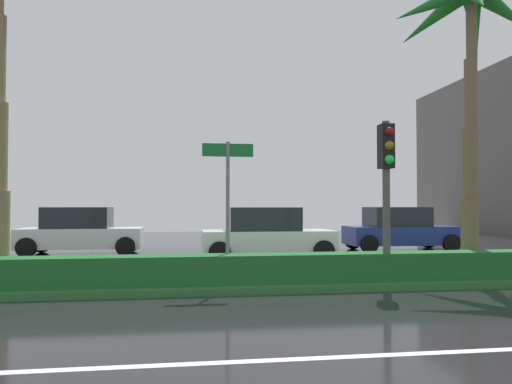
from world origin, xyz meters
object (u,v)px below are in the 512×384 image
Objects in this scene: traffic_signal_median_right at (386,171)px; car_in_traffic_second at (81,232)px; car_in_traffic_fourth at (399,230)px; palm_tree_centre_left at (472,26)px; street_name_sign at (228,191)px; car_in_traffic_third at (266,234)px.

traffic_signal_median_right is 11.87m from car_in_traffic_second.
traffic_signal_median_right is at bearing -116.23° from car_in_traffic_fourth.
traffic_signal_median_right is at bearing -154.66° from palm_tree_centre_left.
street_name_sign reaches higher than car_in_traffic_fourth.
car_in_traffic_second is at bearing 120.22° from street_name_sign.
street_name_sign reaches higher than car_in_traffic_third.
car_in_traffic_second and car_in_traffic_third have the same top height.
street_name_sign is at bearing -59.78° from car_in_traffic_second.
street_name_sign is (-3.40, 0.43, -0.45)m from traffic_signal_median_right.
car_in_traffic_third is at bearing 135.57° from palm_tree_centre_left.
car_in_traffic_second is (-11.02, 7.13, -5.53)m from palm_tree_centre_left.
street_name_sign is at bearing -133.54° from car_in_traffic_fourth.
traffic_signal_median_right is at bearing -7.26° from street_name_sign.
street_name_sign reaches higher than car_in_traffic_second.
car_in_traffic_fourth is at bearing 23.14° from car_in_traffic_third.
traffic_signal_median_right is (-2.91, -1.38, -3.82)m from palm_tree_centre_left.
car_in_traffic_third is at bearing -22.28° from car_in_traffic_second.
palm_tree_centre_left is 1.78× the size of car_in_traffic_second.
traffic_signal_median_right is 6.34m from car_in_traffic_third.
car_in_traffic_fourth is (4.11, 8.34, -1.71)m from traffic_signal_median_right.
street_name_sign is 5.84m from car_in_traffic_third.
traffic_signal_median_right is at bearing -74.16° from car_in_traffic_third.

